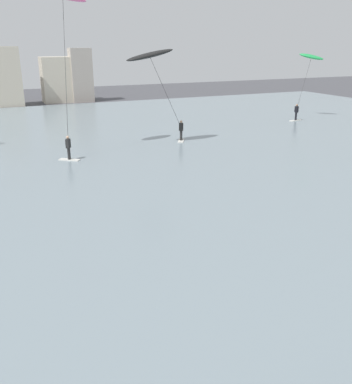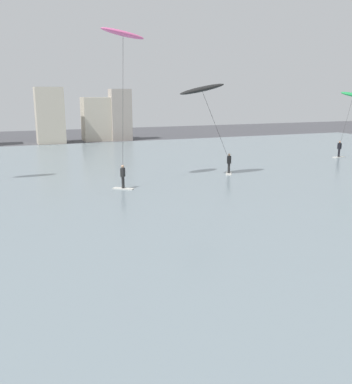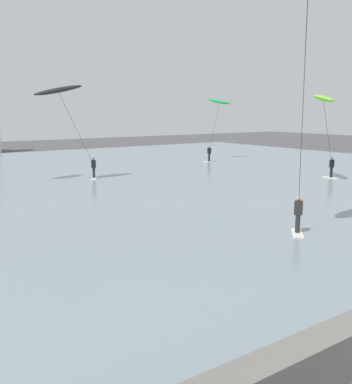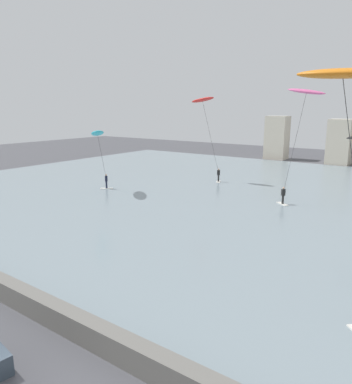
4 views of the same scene
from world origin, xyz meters
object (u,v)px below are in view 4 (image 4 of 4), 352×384
(kitesurfer_orange, at_px, (346,100))
(kitesurfer_pink, at_px, (304,101))
(kitesurfer_cyan, at_px, (98,137))
(kitesurfer_red, at_px, (204,108))

(kitesurfer_orange, relative_size, kitesurfer_pink, 0.95)
(kitesurfer_orange, bearing_deg, kitesurfer_cyan, 155.03)
(kitesurfer_pink, bearing_deg, kitesurfer_red, 165.23)
(kitesurfer_orange, xyz_separation_m, kitesurfer_pink, (-7.60, 20.28, 0.32))
(kitesurfer_cyan, height_order, kitesurfer_pink, kitesurfer_pink)
(kitesurfer_pink, bearing_deg, kitesurfer_cyan, -156.04)
(kitesurfer_red, relative_size, kitesurfer_cyan, 1.49)
(kitesurfer_orange, bearing_deg, kitesurfer_pink, 110.54)
(kitesurfer_orange, height_order, kitesurfer_red, kitesurfer_red)
(kitesurfer_red, relative_size, kitesurfer_pink, 0.95)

